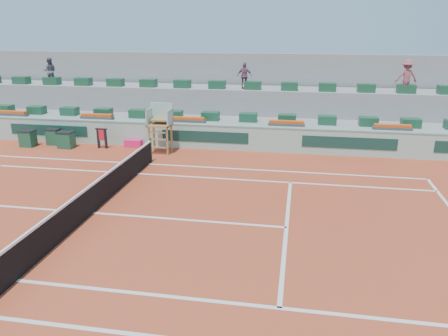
% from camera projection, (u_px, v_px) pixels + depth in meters
% --- Properties ---
extents(ground, '(90.00, 90.00, 0.00)m').
position_uv_depth(ground, '(93.00, 213.00, 14.53)').
color(ground, '#9E371E').
rests_on(ground, ground).
extents(seating_tier_lower, '(36.00, 4.00, 1.20)m').
position_uv_depth(seating_tier_lower, '(179.00, 126.00, 24.36)').
color(seating_tier_lower, gray).
rests_on(seating_tier_lower, ground).
extents(seating_tier_upper, '(36.00, 2.40, 2.60)m').
position_uv_depth(seating_tier_upper, '(186.00, 109.00, 25.64)').
color(seating_tier_upper, gray).
rests_on(seating_tier_upper, ground).
extents(stadium_back_wall, '(36.00, 0.40, 4.40)m').
position_uv_depth(stadium_back_wall, '(192.00, 89.00, 26.86)').
color(stadium_back_wall, gray).
rests_on(stadium_back_wall, ground).
extents(player_bag, '(0.87, 0.39, 0.39)m').
position_uv_depth(player_bag, '(133.00, 143.00, 22.36)').
color(player_bag, '#FF216B').
rests_on(player_bag, ground).
extents(spectator_left, '(0.92, 0.84, 1.55)m').
position_uv_depth(spectator_left, '(50.00, 71.00, 25.90)').
color(spectator_left, '#4D4D5A').
rests_on(spectator_left, seating_tier_upper).
extents(spectator_mid, '(0.88, 0.45, 1.43)m').
position_uv_depth(spectator_mid, '(245.00, 76.00, 23.98)').
color(spectator_mid, '#7D5365').
rests_on(spectator_mid, seating_tier_upper).
extents(spectator_right, '(1.18, 0.79, 1.70)m').
position_uv_depth(spectator_right, '(406.00, 77.00, 22.34)').
color(spectator_right, '#9B4D52').
rests_on(spectator_right, seating_tier_upper).
extents(court_lines, '(23.89, 11.09, 0.01)m').
position_uv_depth(court_lines, '(93.00, 213.00, 14.53)').
color(court_lines, silver).
rests_on(court_lines, ground).
extents(tennis_net, '(0.10, 11.97, 1.10)m').
position_uv_depth(tennis_net, '(91.00, 198.00, 14.37)').
color(tennis_net, black).
rests_on(tennis_net, ground).
extents(advertising_hoarding, '(36.00, 0.34, 1.26)m').
position_uv_depth(advertising_hoarding, '(168.00, 135.00, 22.29)').
color(advertising_hoarding, '#9BC3B1').
rests_on(advertising_hoarding, ground).
extents(umpire_chair, '(1.10, 0.90, 2.40)m').
position_uv_depth(umpire_chair, '(160.00, 121.00, 21.07)').
color(umpire_chair, olive).
rests_on(umpire_chair, ground).
extents(seat_row_lower, '(32.90, 0.60, 0.44)m').
position_uv_depth(seat_row_lower, '(174.00, 115.00, 23.27)').
color(seat_row_lower, '#184A2E').
rests_on(seat_row_lower, seating_tier_lower).
extents(seat_row_upper, '(32.90, 0.60, 0.44)m').
position_uv_depth(seat_row_upper, '(182.00, 84.00, 24.61)').
color(seat_row_upper, '#184A2E').
rests_on(seat_row_upper, seating_tier_upper).
extents(flower_planters, '(26.80, 0.36, 0.28)m').
position_uv_depth(flower_planters, '(142.00, 118.00, 22.79)').
color(flower_planters, '#484848').
rests_on(flower_planters, seating_tier_lower).
extents(drink_cooler_a, '(0.77, 0.67, 0.84)m').
position_uv_depth(drink_cooler_a, '(66.00, 140.00, 22.17)').
color(drink_cooler_a, '#194B32').
rests_on(drink_cooler_a, ground).
extents(drink_cooler_b, '(0.66, 0.57, 0.84)m').
position_uv_depth(drink_cooler_b, '(54.00, 137.00, 22.78)').
color(drink_cooler_b, '#194B32').
rests_on(drink_cooler_b, ground).
extents(drink_cooler_c, '(0.73, 0.63, 0.84)m').
position_uv_depth(drink_cooler_c, '(28.00, 138.00, 22.44)').
color(drink_cooler_c, '#194B32').
rests_on(drink_cooler_c, ground).
extents(towel_rack, '(0.62, 0.10, 1.03)m').
position_uv_depth(towel_rack, '(102.00, 137.00, 22.03)').
color(towel_rack, black).
rests_on(towel_rack, ground).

